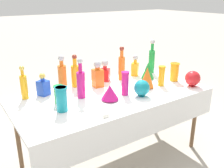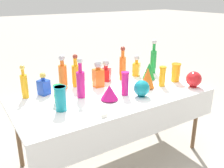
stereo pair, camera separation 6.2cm
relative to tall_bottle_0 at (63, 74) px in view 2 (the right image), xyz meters
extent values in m
plane|color=#A0998C|center=(0.36, -0.40, -0.92)|extent=(40.00, 40.00, 0.00)
cube|color=white|center=(0.36, -0.40, -0.17)|extent=(1.98, 0.94, 0.03)
cube|color=white|center=(0.36, -0.87, -0.30)|extent=(1.98, 0.01, 0.29)
cylinder|color=brown|center=(1.25, -0.77, -0.55)|extent=(0.04, 0.04, 0.73)
cylinder|color=brown|center=(-0.53, -0.03, -0.55)|extent=(0.04, 0.04, 0.73)
cylinder|color=brown|center=(1.25, -0.03, -0.55)|extent=(0.04, 0.04, 0.73)
cylinder|color=orange|center=(0.00, 0.00, -0.03)|extent=(0.09, 0.09, 0.25)
cylinder|color=orange|center=(0.00, 0.00, 0.13)|extent=(0.04, 0.04, 0.06)
sphere|color=#B2B2B7|center=(0.00, 0.00, 0.18)|extent=(0.06, 0.06, 0.06)
cylinder|color=orange|center=(-0.41, -0.04, -0.04)|extent=(0.06, 0.06, 0.23)
cylinder|color=orange|center=(-0.41, -0.04, 0.10)|extent=(0.03, 0.03, 0.06)
sphere|color=gold|center=(-0.41, -0.04, 0.15)|extent=(0.05, 0.05, 0.05)
cylinder|color=orange|center=(0.69, -0.10, -0.02)|extent=(0.07, 0.07, 0.27)
cylinder|color=orange|center=(0.69, -0.10, 0.15)|extent=(0.04, 0.04, 0.08)
sphere|color=maroon|center=(0.69, -0.10, 0.21)|extent=(0.05, 0.05, 0.05)
cylinder|color=orange|center=(0.15, -0.01, -0.04)|extent=(0.09, 0.09, 0.23)
cylinder|color=orange|center=(0.15, -0.01, 0.11)|extent=(0.04, 0.04, 0.08)
sphere|color=maroon|center=(0.15, -0.01, 0.17)|extent=(0.05, 0.05, 0.05)
cylinder|color=#C61972|center=(0.05, -0.32, -0.03)|extent=(0.08, 0.08, 0.26)
cylinder|color=#C61972|center=(0.05, -0.32, 0.14)|extent=(0.03, 0.03, 0.10)
sphere|color=#B2B2B7|center=(0.05, -0.32, 0.21)|extent=(0.05, 0.05, 0.05)
cylinder|color=#198C38|center=(1.17, -0.08, -0.02)|extent=(0.07, 0.07, 0.28)
cylinder|color=#198C38|center=(1.17, -0.08, 0.17)|extent=(0.04, 0.04, 0.09)
sphere|color=#B2B2B7|center=(1.17, -0.08, 0.24)|extent=(0.06, 0.06, 0.06)
cube|color=red|center=(0.51, -0.03, -0.09)|extent=(0.14, 0.14, 0.14)
cylinder|color=red|center=(0.51, -0.03, 0.01)|extent=(0.04, 0.04, 0.05)
sphere|color=#B2B2B7|center=(0.51, -0.03, 0.05)|extent=(0.08, 0.08, 0.08)
cube|color=blue|center=(-0.23, -0.05, -0.08)|extent=(0.13, 0.13, 0.15)
cylinder|color=blue|center=(-0.23, -0.05, 0.01)|extent=(0.04, 0.04, 0.03)
sphere|color=gold|center=(-0.23, -0.05, 0.04)|extent=(0.06, 0.06, 0.06)
cube|color=orange|center=(0.34, -0.15, -0.06)|extent=(0.11, 0.11, 0.19)
cylinder|color=orange|center=(0.34, -0.15, 0.05)|extent=(0.05, 0.05, 0.03)
sphere|color=#B2B2B7|center=(0.34, -0.15, 0.09)|extent=(0.08, 0.08, 0.08)
cube|color=orange|center=(0.92, -0.07, -0.08)|extent=(0.11, 0.11, 0.16)
cylinder|color=orange|center=(0.92, -0.07, 0.02)|extent=(0.04, 0.04, 0.05)
sphere|color=#B2B2B7|center=(0.92, -0.07, 0.07)|extent=(0.06, 0.06, 0.06)
cylinder|color=orange|center=(0.93, -0.51, -0.05)|extent=(0.07, 0.07, 0.22)
cylinder|color=orange|center=(0.93, -0.51, 0.06)|extent=(0.08, 0.08, 0.01)
cylinder|color=teal|center=(-0.22, -0.49, -0.05)|extent=(0.09, 0.09, 0.22)
cylinder|color=teal|center=(-0.22, -0.49, 0.05)|extent=(0.11, 0.11, 0.01)
cylinder|color=#C61972|center=(0.45, -0.50, -0.04)|extent=(0.07, 0.07, 0.24)
cylinder|color=#C61972|center=(0.45, -0.50, 0.07)|extent=(0.08, 0.08, 0.01)
cylinder|color=orange|center=(1.17, -0.47, -0.05)|extent=(0.09, 0.09, 0.21)
cylinder|color=orange|center=(1.17, -0.47, 0.05)|extent=(0.11, 0.11, 0.01)
cylinder|color=#198C38|center=(-0.17, -0.32, -0.08)|extent=(0.09, 0.09, 0.17)
cylinder|color=#198C38|center=(-0.17, -0.32, 0.00)|extent=(0.09, 0.09, 0.01)
cylinder|color=#198C38|center=(0.96, -0.26, -0.15)|extent=(0.08, 0.08, 0.01)
cone|color=#198C38|center=(0.96, -0.26, -0.05)|extent=(0.15, 0.15, 0.19)
cylinder|color=#C61972|center=(0.25, -0.53, -0.15)|extent=(0.08, 0.08, 0.01)
cone|color=#C61972|center=(0.25, -0.53, -0.08)|extent=(0.17, 0.17, 0.14)
cylinder|color=orange|center=(0.76, -0.47, -0.15)|extent=(0.08, 0.08, 0.01)
cone|color=orange|center=(0.76, -0.47, -0.04)|extent=(0.15, 0.15, 0.21)
cylinder|color=teal|center=(0.56, -0.62, -0.15)|extent=(0.07, 0.07, 0.01)
sphere|color=teal|center=(0.56, -0.62, -0.07)|extent=(0.16, 0.16, 0.16)
cylinder|color=red|center=(1.20, -0.71, -0.15)|extent=(0.07, 0.07, 0.01)
sphere|color=red|center=(1.20, -0.71, -0.07)|extent=(0.16, 0.16, 0.16)
cube|color=white|center=(0.02, -0.81, -0.14)|extent=(0.06, 0.01, 0.03)
cube|color=tan|center=(0.95, 0.86, -0.80)|extent=(0.43, 0.30, 0.25)
cube|color=tan|center=(0.95, 0.95, -0.63)|extent=(0.38, 0.08, 0.09)
cube|color=tan|center=(0.39, 0.71, -0.72)|extent=(0.39, 0.37, 0.40)
cube|color=tan|center=(0.39, 0.82, -0.48)|extent=(0.34, 0.08, 0.09)
camera|label=1|loc=(-0.95, -2.34, 0.79)|focal=40.00mm
camera|label=2|loc=(-0.90, -2.38, 0.79)|focal=40.00mm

